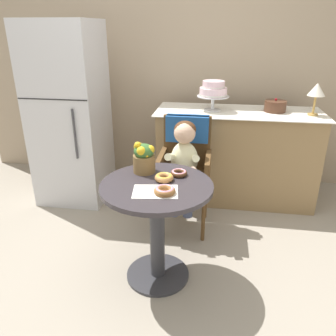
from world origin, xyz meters
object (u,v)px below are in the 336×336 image
at_px(donut_front, 179,173).
at_px(round_layer_cake, 275,106).
at_px(seated_child, 184,157).
at_px(donut_mid, 165,190).
at_px(cafe_table, 157,213).
at_px(wicker_chair, 186,155).
at_px(refrigerator, 70,115).
at_px(table_lamp, 317,91).
at_px(tiered_cake_stand, 213,91).
at_px(flower_vase, 144,157).
at_px(donut_side, 164,177).

distance_m(donut_front, round_layer_cake, 1.42).
xyz_separation_m(donut_front, round_layer_cake, (0.75, 1.19, 0.21)).
xyz_separation_m(seated_child, donut_mid, (-0.04, -0.72, 0.07)).
xyz_separation_m(cafe_table, wicker_chair, (0.11, 0.76, 0.13)).
distance_m(wicker_chair, refrigerator, 1.23).
bearing_deg(round_layer_cake, cafe_table, -123.21).
xyz_separation_m(cafe_table, seated_child, (0.11, 0.60, 0.17)).
height_order(seated_child, donut_mid, seated_child).
distance_m(seated_child, table_lamp, 1.34).
xyz_separation_m(seated_child, tiered_cake_stand, (0.19, 0.70, 0.41)).
distance_m(seated_child, refrigerator, 1.27).
distance_m(seated_child, flower_vase, 0.50).
height_order(seated_child, flower_vase, seated_child).
height_order(donut_mid, refrigerator, refrigerator).
xyz_separation_m(tiered_cake_stand, refrigerator, (-1.35, -0.20, -0.23)).
relative_size(flower_vase, tiered_cake_stand, 0.73).
bearing_deg(tiered_cake_stand, donut_front, -98.71).
height_order(donut_side, table_lamp, table_lamp).
distance_m(cafe_table, donut_side, 0.24).
bearing_deg(donut_side, donut_front, 47.77).
bearing_deg(wicker_chair, flower_vase, -108.86).
relative_size(wicker_chair, table_lamp, 3.35).
height_order(flower_vase, table_lamp, table_lamp).
bearing_deg(donut_mid, cafe_table, 120.22).
bearing_deg(round_layer_cake, flower_vase, -130.56).
distance_m(wicker_chair, donut_side, 0.71).
bearing_deg(donut_front, seated_child, 91.88).
bearing_deg(table_lamp, donut_side, -134.26).
relative_size(table_lamp, refrigerator, 0.17).
bearing_deg(refrigerator, table_lamp, 3.73).
distance_m(flower_vase, table_lamp, 1.72).
xyz_separation_m(donut_mid, donut_side, (-0.03, 0.18, -0.00)).
relative_size(round_layer_cake, refrigerator, 0.12).
height_order(wicker_chair, round_layer_cake, round_layer_cake).
height_order(donut_mid, table_lamp, table_lamp).
xyz_separation_m(wicker_chair, refrigerator, (-1.16, 0.34, 0.21)).
xyz_separation_m(donut_front, donut_side, (-0.08, -0.09, 0.00)).
bearing_deg(donut_mid, seated_child, 87.18).
distance_m(cafe_table, wicker_chair, 0.78).
bearing_deg(wicker_chair, tiered_cake_stand, 73.14).
xyz_separation_m(donut_mid, round_layer_cake, (0.80, 1.46, 0.21)).
xyz_separation_m(donut_side, flower_vase, (-0.16, 0.12, 0.09)).
bearing_deg(tiered_cake_stand, donut_mid, -99.02).
height_order(tiered_cake_stand, round_layer_cake, tiered_cake_stand).
height_order(donut_mid, donut_side, donut_mid).
height_order(cafe_table, seated_child, seated_child).
relative_size(cafe_table, donut_mid, 5.54).
bearing_deg(seated_child, round_layer_cake, 43.85).
height_order(donut_front, donut_mid, donut_mid).
relative_size(donut_mid, flower_vase, 0.60).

